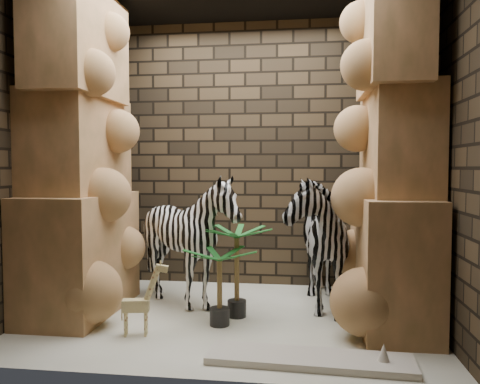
# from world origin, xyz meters

# --- Properties ---
(floor) EXTENTS (3.50, 3.50, 0.00)m
(floor) POSITION_xyz_m (0.00, 0.00, 0.00)
(floor) COLOR silver
(floor) RESTS_ON ground
(wall_back) EXTENTS (3.50, 0.00, 3.50)m
(wall_back) POSITION_xyz_m (0.00, 1.25, 1.50)
(wall_back) COLOR black
(wall_back) RESTS_ON ground
(wall_front) EXTENTS (3.50, 0.00, 3.50)m
(wall_front) POSITION_xyz_m (0.00, -1.25, 1.50)
(wall_front) COLOR black
(wall_front) RESTS_ON ground
(wall_left) EXTENTS (0.00, 3.00, 3.00)m
(wall_left) POSITION_xyz_m (-1.75, 0.00, 1.50)
(wall_left) COLOR black
(wall_left) RESTS_ON ground
(wall_right) EXTENTS (0.00, 3.00, 3.00)m
(wall_right) POSITION_xyz_m (1.75, 0.00, 1.50)
(wall_right) COLOR black
(wall_right) RESTS_ON ground
(rock_pillar_left) EXTENTS (0.68, 1.30, 3.00)m
(rock_pillar_left) POSITION_xyz_m (-1.40, 0.00, 1.50)
(rock_pillar_left) COLOR tan
(rock_pillar_left) RESTS_ON floor
(rock_pillar_right) EXTENTS (0.58, 1.25, 3.00)m
(rock_pillar_right) POSITION_xyz_m (1.42, 0.00, 1.50)
(rock_pillar_right) COLOR tan
(rock_pillar_right) RESTS_ON floor
(zebra_right) EXTENTS (0.83, 1.34, 1.50)m
(zebra_right) POSITION_xyz_m (0.75, 0.47, 0.75)
(zebra_right) COLOR white
(zebra_right) RESTS_ON floor
(zebra_left) EXTENTS (1.18, 1.40, 1.16)m
(zebra_left) POSITION_xyz_m (-0.43, 0.27, 0.58)
(zebra_left) COLOR white
(zebra_left) RESTS_ON floor
(giraffe_toy) EXTENTS (0.33, 0.17, 0.62)m
(giraffe_toy) POSITION_xyz_m (-0.67, -0.54, 0.31)
(giraffe_toy) COLOR #DECC88
(giraffe_toy) RESTS_ON floor
(palm_front) EXTENTS (0.36, 0.36, 0.83)m
(palm_front) POSITION_xyz_m (0.07, 0.03, 0.42)
(palm_front) COLOR #105217
(palm_front) RESTS_ON floor
(palm_back) EXTENTS (0.36, 0.36, 0.67)m
(palm_back) POSITION_xyz_m (-0.04, -0.22, 0.34)
(palm_back) COLOR #105217
(palm_back) RESTS_ON floor
(surfboard) EXTENTS (1.43, 0.42, 0.05)m
(surfboard) POSITION_xyz_m (0.71, -0.90, 0.03)
(surfboard) COLOR beige
(surfboard) RESTS_ON floor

